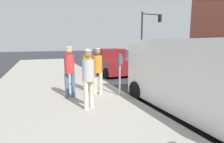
{
  "coord_description": "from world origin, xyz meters",
  "views": [
    {
      "loc": [
        3.98,
        6.27,
        2.05
      ],
      "look_at": [
        1.65,
        0.47,
        1.05
      ],
      "focal_mm": 28.85,
      "sensor_mm": 36.0,
      "label": 1
    }
  ],
  "objects_px": {
    "parked_van": "(207,77)",
    "parked_sedan_behind": "(110,62)",
    "pedestrian_in_gray": "(88,75)",
    "traffic_light_corner": "(149,29)",
    "pedestrian_in_yellow": "(87,67)",
    "pedestrian_in_red": "(69,68)",
    "pedestrian_in_orange": "(98,68)",
    "parking_meter_near": "(120,67)"
  },
  "relations": [
    {
      "from": "parked_van",
      "to": "parked_sedan_behind",
      "type": "relative_size",
      "value": 1.18
    },
    {
      "from": "pedestrian_in_gray",
      "to": "traffic_light_corner",
      "type": "distance_m",
      "value": 15.38
    },
    {
      "from": "parked_van",
      "to": "pedestrian_in_yellow",
      "type": "bearing_deg",
      "value": -55.52
    },
    {
      "from": "parked_sedan_behind",
      "to": "pedestrian_in_gray",
      "type": "bearing_deg",
      "value": 63.77
    },
    {
      "from": "pedestrian_in_gray",
      "to": "pedestrian_in_red",
      "type": "relative_size",
      "value": 0.96
    },
    {
      "from": "pedestrian_in_orange",
      "to": "parked_sedan_behind",
      "type": "bearing_deg",
      "value": -115.86
    },
    {
      "from": "parked_sedan_behind",
      "to": "parked_van",
      "type": "bearing_deg",
      "value": 87.99
    },
    {
      "from": "pedestrian_in_red",
      "to": "parked_sedan_behind",
      "type": "distance_m",
      "value": 6.17
    },
    {
      "from": "parking_meter_near",
      "to": "parked_van",
      "type": "relative_size",
      "value": 0.29
    },
    {
      "from": "pedestrian_in_yellow",
      "to": "pedestrian_in_gray",
      "type": "bearing_deg",
      "value": 76.42
    },
    {
      "from": "parking_meter_near",
      "to": "parked_van",
      "type": "distance_m",
      "value": 2.78
    },
    {
      "from": "parked_van",
      "to": "pedestrian_in_gray",
      "type": "bearing_deg",
      "value": -27.37
    },
    {
      "from": "pedestrian_in_yellow",
      "to": "traffic_light_corner",
      "type": "distance_m",
      "value": 13.59
    },
    {
      "from": "pedestrian_in_orange",
      "to": "pedestrian_in_yellow",
      "type": "height_order",
      "value": "pedestrian_in_orange"
    },
    {
      "from": "pedestrian_in_gray",
      "to": "pedestrian_in_red",
      "type": "distance_m",
      "value": 1.36
    },
    {
      "from": "parked_van",
      "to": "pedestrian_in_orange",
      "type": "bearing_deg",
      "value": -51.89
    },
    {
      "from": "pedestrian_in_orange",
      "to": "traffic_light_corner",
      "type": "relative_size",
      "value": 0.33
    },
    {
      "from": "parked_van",
      "to": "traffic_light_corner",
      "type": "height_order",
      "value": "traffic_light_corner"
    },
    {
      "from": "pedestrian_in_orange",
      "to": "parked_sedan_behind",
      "type": "distance_m",
      "value": 5.67
    },
    {
      "from": "pedestrian_in_red",
      "to": "parked_van",
      "type": "height_order",
      "value": "parked_van"
    },
    {
      "from": "pedestrian_in_gray",
      "to": "pedestrian_in_yellow",
      "type": "height_order",
      "value": "pedestrian_in_gray"
    },
    {
      "from": "pedestrian_in_yellow",
      "to": "parked_sedan_behind",
      "type": "distance_m",
      "value": 5.16
    },
    {
      "from": "pedestrian_in_red",
      "to": "parked_sedan_behind",
      "type": "bearing_deg",
      "value": -124.44
    },
    {
      "from": "parking_meter_near",
      "to": "pedestrian_in_gray",
      "type": "distance_m",
      "value": 1.62
    },
    {
      "from": "pedestrian_in_orange",
      "to": "parked_van",
      "type": "xyz_separation_m",
      "value": [
        -2.19,
        2.79,
        0.02
      ]
    },
    {
      "from": "parked_van",
      "to": "parking_meter_near",
      "type": "bearing_deg",
      "value": -57.38
    },
    {
      "from": "pedestrian_in_red",
      "to": "parked_van",
      "type": "relative_size",
      "value": 0.34
    },
    {
      "from": "pedestrian_in_orange",
      "to": "parked_van",
      "type": "relative_size",
      "value": 0.33
    },
    {
      "from": "pedestrian_in_gray",
      "to": "pedestrian_in_orange",
      "type": "bearing_deg",
      "value": -117.62
    },
    {
      "from": "parking_meter_near",
      "to": "parked_sedan_behind",
      "type": "distance_m",
      "value": 5.84
    },
    {
      "from": "parking_meter_near",
      "to": "pedestrian_in_red",
      "type": "distance_m",
      "value": 1.77
    },
    {
      "from": "pedestrian_in_yellow",
      "to": "parked_sedan_behind",
      "type": "bearing_deg",
      "value": -121.24
    },
    {
      "from": "pedestrian_in_orange",
      "to": "parked_sedan_behind",
      "type": "height_order",
      "value": "pedestrian_in_orange"
    },
    {
      "from": "pedestrian_in_red",
      "to": "pedestrian_in_yellow",
      "type": "bearing_deg",
      "value": -140.28
    },
    {
      "from": "pedestrian_in_orange",
      "to": "parked_van",
      "type": "height_order",
      "value": "parked_van"
    },
    {
      "from": "parked_van",
      "to": "parked_sedan_behind",
      "type": "xyz_separation_m",
      "value": [
        -0.28,
        -7.89,
        -0.41
      ]
    },
    {
      "from": "traffic_light_corner",
      "to": "pedestrian_in_orange",
      "type": "bearing_deg",
      "value": 49.29
    },
    {
      "from": "pedestrian_in_orange",
      "to": "pedestrian_in_gray",
      "type": "distance_m",
      "value": 1.47
    },
    {
      "from": "pedestrian_in_red",
      "to": "traffic_light_corner",
      "type": "height_order",
      "value": "traffic_light_corner"
    },
    {
      "from": "pedestrian_in_yellow",
      "to": "pedestrian_in_orange",
      "type": "bearing_deg",
      "value": 106.28
    },
    {
      "from": "pedestrian_in_red",
      "to": "parked_sedan_behind",
      "type": "height_order",
      "value": "pedestrian_in_red"
    },
    {
      "from": "parked_sedan_behind",
      "to": "parking_meter_near",
      "type": "bearing_deg",
      "value": 72.22
    }
  ]
}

